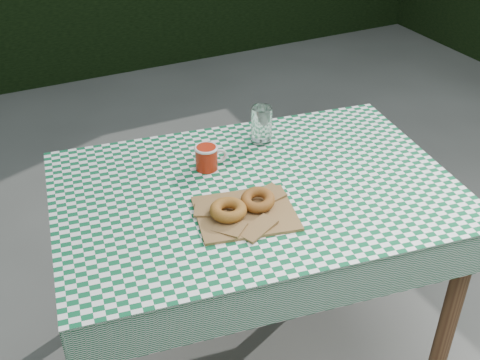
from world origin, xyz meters
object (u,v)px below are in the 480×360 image
at_px(table, 254,276).
at_px(coffee_mug, 206,158).
at_px(paper_bag, 245,213).
at_px(drinking_glass, 261,125).

height_order(table, coffee_mug, coffee_mug).
height_order(table, paper_bag, paper_bag).
xyz_separation_m(table, coffee_mug, (-0.10, 0.17, 0.42)).
distance_m(table, coffee_mug, 0.47).
height_order(paper_bag, drinking_glass, drinking_glass).
distance_m(paper_bag, coffee_mug, 0.29).
relative_size(table, coffee_mug, 8.53).
distance_m(coffee_mug, drinking_glass, 0.26).
height_order(paper_bag, coffee_mug, coffee_mug).
xyz_separation_m(table, paper_bag, (-0.10, -0.12, 0.39)).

